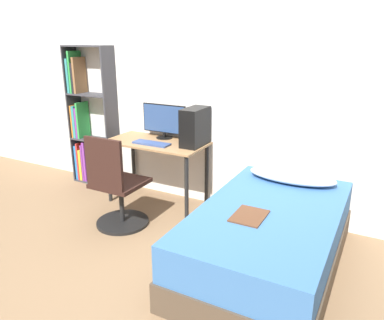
% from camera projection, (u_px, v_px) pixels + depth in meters
% --- Properties ---
extents(ground_plane, '(14.00, 14.00, 0.00)m').
position_uv_depth(ground_plane, '(139.00, 262.00, 3.26)').
color(ground_plane, '#846647').
extents(wall_back, '(8.00, 0.05, 2.50)m').
position_uv_depth(wall_back, '(213.00, 97.00, 4.09)').
color(wall_back, silver).
rests_on(wall_back, ground_plane).
extents(desk, '(1.14, 0.58, 0.74)m').
position_uv_depth(desk, '(157.00, 151.00, 4.26)').
color(desk, '#997047').
rests_on(desk, ground_plane).
extents(bookshelf, '(0.64, 0.25, 1.78)m').
position_uv_depth(bookshelf, '(86.00, 122.00, 4.88)').
color(bookshelf, '#38383D').
rests_on(bookshelf, ground_plane).
extents(office_chair, '(0.55, 0.55, 0.98)m').
position_uv_depth(office_chair, '(117.00, 192.00, 3.78)').
color(office_chair, black).
rests_on(office_chair, ground_plane).
extents(bed, '(1.10, 1.91, 0.54)m').
position_uv_depth(bed, '(268.00, 238.00, 3.13)').
color(bed, '#4C3D2D').
rests_on(bed, ground_plane).
extents(pillow, '(0.83, 0.36, 0.11)m').
position_uv_depth(pillow, '(292.00, 176.00, 3.61)').
color(pillow, '#B2B7C6').
rests_on(pillow, bed).
extents(magazine, '(0.24, 0.32, 0.01)m').
position_uv_depth(magazine, '(249.00, 216.00, 2.91)').
color(magazine, '#56331E').
rests_on(magazine, bed).
extents(monitor, '(0.56, 0.19, 0.40)m').
position_uv_depth(monitor, '(164.00, 120.00, 4.32)').
color(monitor, black).
rests_on(monitor, desk).
extents(keyboard, '(0.43, 0.15, 0.02)m').
position_uv_depth(keyboard, '(152.00, 143.00, 4.12)').
color(keyboard, '#33477A').
rests_on(keyboard, desk).
extents(pc_tower, '(0.19, 0.38, 0.41)m').
position_uv_depth(pc_tower, '(195.00, 127.00, 4.02)').
color(pc_tower, black).
rests_on(pc_tower, desk).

